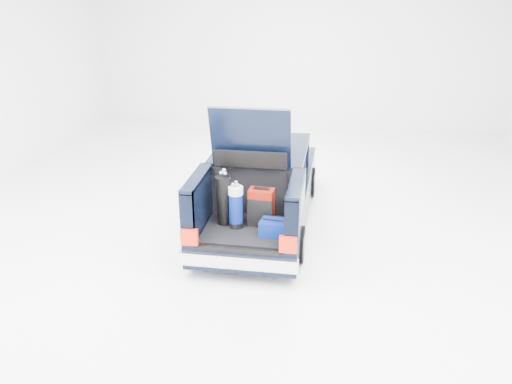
% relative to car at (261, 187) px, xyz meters
% --- Properties ---
extents(ground, '(14.00, 14.00, 0.00)m').
position_rel_car_xyz_m(ground, '(0.00, -0.11, -0.67)').
color(ground, white).
rests_on(ground, ground).
extents(car, '(1.87, 4.65, 2.47)m').
position_rel_car_xyz_m(car, '(0.00, 0.00, 0.00)').
color(car, black).
rests_on(car, ground).
extents(red_suitcase, '(0.41, 0.28, 0.65)m').
position_rel_car_xyz_m(red_suitcase, '(0.22, -1.44, 0.23)').
color(red_suitcase, '#680E03').
rests_on(red_suitcase, car).
extents(black_golf_bag, '(0.27, 0.32, 0.92)m').
position_rel_car_xyz_m(black_golf_bag, '(-0.38, -1.47, 0.34)').
color(black_golf_bag, black).
rests_on(black_golf_bag, car).
extents(blue_golf_bag, '(0.24, 0.24, 0.78)m').
position_rel_car_xyz_m(blue_golf_bag, '(-0.17, -1.57, 0.28)').
color(blue_golf_bag, black).
rests_on(blue_golf_bag, car).
extents(blue_duffel, '(0.53, 0.37, 0.26)m').
position_rel_car_xyz_m(blue_duffel, '(0.50, -1.74, 0.05)').
color(blue_duffel, navy).
rests_on(blue_duffel, car).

